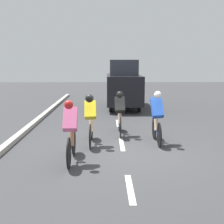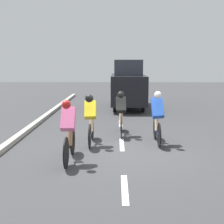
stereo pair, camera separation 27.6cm
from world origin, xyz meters
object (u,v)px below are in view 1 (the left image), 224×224
at_px(cyclist_blue, 157,116).
at_px(cyclist_pink, 71,130).
at_px(support_car, 123,84).
at_px(cyclist_black, 120,112).
at_px(cyclist_yellow, 91,118).

distance_m(cyclist_blue, cyclist_pink, 2.88).
xyz_separation_m(cyclist_pink, support_car, (-1.70, -9.15, 0.44)).
bearing_deg(support_car, cyclist_pink, 79.47).
height_order(cyclist_blue, support_car, support_car).
height_order(cyclist_black, support_car, support_car).
distance_m(cyclist_black, cyclist_pink, 3.10).
bearing_deg(cyclist_black, support_car, -93.98).
xyz_separation_m(cyclist_black, cyclist_pink, (1.26, 2.83, 0.01)).
xyz_separation_m(cyclist_black, support_car, (-0.44, -6.32, 0.46)).
xyz_separation_m(cyclist_blue, support_car, (0.59, -7.39, 0.41)).
relative_size(cyclist_blue, support_car, 0.36).
height_order(cyclist_blue, cyclist_pink, cyclist_blue).
relative_size(cyclist_black, support_car, 0.38).
height_order(cyclist_black, cyclist_yellow, cyclist_yellow).
xyz_separation_m(cyclist_blue, cyclist_pink, (2.29, 1.75, -0.03)).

